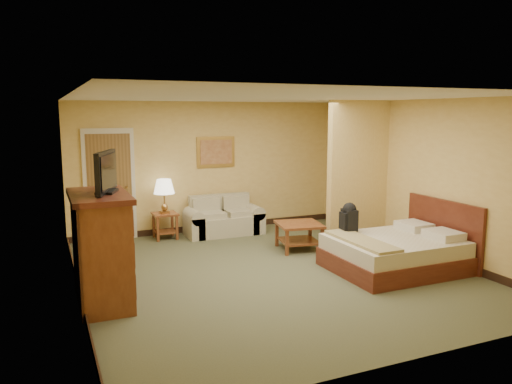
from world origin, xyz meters
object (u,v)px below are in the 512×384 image
coffee_table (299,231)px  dresser (101,248)px  loveseat (223,222)px  bed (398,252)px

coffee_table → dresser: (-3.45, -1.21, 0.37)m
loveseat → dresser: (-2.63, -2.82, 0.46)m
loveseat → bed: bed is taller
dresser → bed: bearing=-5.2°
loveseat → bed: size_ratio=0.79×
dresser → bed: 4.34m
coffee_table → bed: bed is taller
loveseat → bed: (1.67, -3.22, 0.03)m
coffee_table → bed: size_ratio=0.45×
bed → dresser: bearing=174.8°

